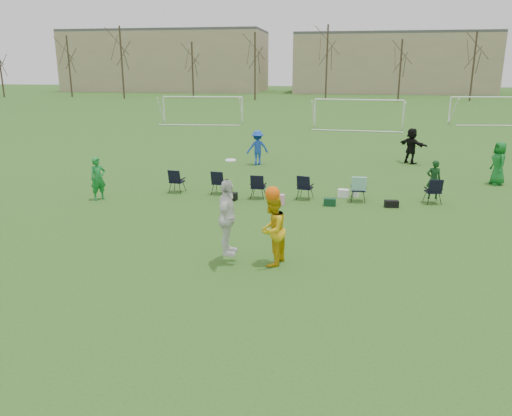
% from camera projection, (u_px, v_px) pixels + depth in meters
% --- Properties ---
extents(ground, '(260.00, 260.00, 0.00)m').
position_uv_depth(ground, '(228.00, 277.00, 12.37)').
color(ground, '#2B591C').
rests_on(ground, ground).
extents(fielder_green_near, '(0.70, 0.73, 1.68)m').
position_uv_depth(fielder_green_near, '(98.00, 179.00, 19.38)').
color(fielder_green_near, '#167E31').
rests_on(fielder_green_near, ground).
extents(fielder_blue, '(1.35, 1.10, 1.82)m').
position_uv_depth(fielder_blue, '(257.00, 148.00, 26.39)').
color(fielder_blue, '#1842B8').
rests_on(fielder_blue, ground).
extents(fielder_green_far, '(0.75, 1.02, 1.90)m').
position_uv_depth(fielder_green_far, '(499.00, 163.00, 21.90)').
color(fielder_green_far, '#126A23').
rests_on(fielder_green_far, ground).
extents(fielder_black, '(1.60, 1.69, 1.90)m').
position_uv_depth(fielder_black, '(411.00, 146.00, 26.75)').
color(fielder_black, black).
rests_on(fielder_black, ground).
extents(center_contest, '(1.89, 1.22, 2.80)m').
position_uv_depth(center_contest, '(251.00, 224.00, 12.92)').
color(center_contest, white).
rests_on(center_contest, ground).
extents(sideline_setup, '(10.85, 2.03, 1.65)m').
position_uv_depth(sideline_setup, '(307.00, 186.00, 19.62)').
color(sideline_setup, '#0F3715').
rests_on(sideline_setup, ground).
extents(goal_left, '(7.39, 0.76, 2.46)m').
position_uv_depth(goal_left, '(203.00, 102.00, 45.71)').
color(goal_left, white).
rests_on(goal_left, ground).
extents(goal_mid, '(7.40, 0.63, 2.46)m').
position_uv_depth(goal_mid, '(359.00, 106.00, 41.57)').
color(goal_mid, white).
rests_on(goal_mid, ground).
extents(goal_right, '(7.35, 1.14, 2.46)m').
position_uv_depth(goal_right, '(491.00, 102.00, 45.35)').
color(goal_right, white).
rests_on(goal_right, ground).
extents(tree_line, '(110.28, 3.28, 11.40)m').
position_uv_depth(tree_line, '(328.00, 67.00, 77.22)').
color(tree_line, '#382B21').
rests_on(tree_line, ground).
extents(building_row, '(126.00, 16.00, 13.00)m').
position_uv_depth(building_row, '(364.00, 62.00, 100.76)').
color(building_row, tan).
rests_on(building_row, ground).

